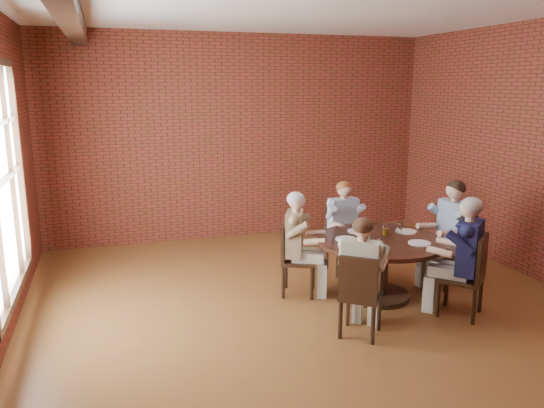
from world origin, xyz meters
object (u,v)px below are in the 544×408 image
object	(u,v)px
dining_table	(380,257)
chair_e	(470,273)
chair_d	(359,293)
chair_c	(292,255)
diner_d	(362,277)
diner_a	(450,234)
diner_c	(299,244)
chair_b	(341,236)
chair_a	(454,246)
smartphone	(417,241)
diner_e	(463,257)
diner_b	(344,228)

from	to	relation	value
dining_table	chair_e	size ratio (longest dim) A/B	1.61
chair_d	chair_c	bearing A→B (deg)	-40.52
chair_c	diner_d	world-z (taller)	diner_d
diner_a	diner_c	xyz separation A→B (m)	(-1.96, 0.30, -0.04)
chair_b	chair_c	distance (m)	1.12
diner_c	chair_d	xyz separation A→B (m)	(0.18, -1.30, -0.16)
chair_a	smartphone	distance (m)	0.91
diner_a	diner_d	world-z (taller)	diner_a
dining_table	diner_c	size ratio (longest dim) A/B	1.18
dining_table	diner_e	world-z (taller)	diner_e
diner_a	smartphone	size ratio (longest dim) A/B	10.33
diner_b	chair_e	world-z (taller)	diner_b
dining_table	smartphone	size ratio (longest dim) A/B	11.46
dining_table	diner_d	bearing A→B (deg)	-128.83
diner_b	chair_c	distance (m)	1.09
chair_b	diner_b	size ratio (longest dim) A/B	0.71
diner_d	diner_e	size ratio (longest dim) A/B	0.93
diner_e	diner_b	bearing A→B (deg)	-110.16
chair_a	diner_a	xyz separation A→B (m)	(-0.09, -0.01, 0.17)
dining_table	smartphone	xyz separation A→B (m)	(0.35, -0.23, 0.23)
chair_a	chair_d	xyz separation A→B (m)	(-1.87, -1.01, -0.03)
chair_a	diner_c	bearing A→B (deg)	-104.02
dining_table	chair_a	size ratio (longest dim) A/B	1.59
chair_c	chair_d	world-z (taller)	chair_c
chair_a	diner_c	size ratio (longest dim) A/B	0.74
diner_d	chair_b	bearing A→B (deg)	-70.13
smartphone	chair_b	bearing A→B (deg)	100.52
chair_a	diner_b	size ratio (longest dim) A/B	0.76
diner_e	chair_e	bearing A→B (deg)	90.00
chair_d	diner_e	xyz separation A→B (m)	(1.35, 0.17, 0.19)
dining_table	chair_d	size ratio (longest dim) A/B	1.70
diner_a	chair_d	size ratio (longest dim) A/B	1.54
smartphone	diner_b	bearing A→B (deg)	101.44
chair_c	chair_e	xyz separation A→B (m)	(1.66, -1.23, 0.02)
chair_b	chair_c	bearing A→B (deg)	-148.65
chair_e	diner_e	bearing A→B (deg)	-90.00
dining_table	diner_b	xyz separation A→B (m)	(-0.02, 0.97, 0.11)
chair_d	diner_a	bearing A→B (deg)	-111.72
chair_e	diner_e	world-z (taller)	diner_e
diner_d	diner_b	bearing A→B (deg)	-70.94
chair_b	chair_e	bearing A→B (deg)	-69.91
diner_c	diner_d	xyz separation A→B (m)	(0.23, -1.24, -0.01)
chair_b	diner_d	distance (m)	1.99
chair_a	diner_e	distance (m)	1.00
chair_b	chair_e	size ratio (longest dim) A/B	0.95
chair_c	chair_b	bearing A→B (deg)	-32.80
chair_b	diner_e	xyz separation A→B (m)	(0.66, -1.77, 0.19)
diner_c	smartphone	distance (m)	1.41
chair_a	diner_b	world-z (taller)	diner_b
diner_c	smartphone	world-z (taller)	diner_c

